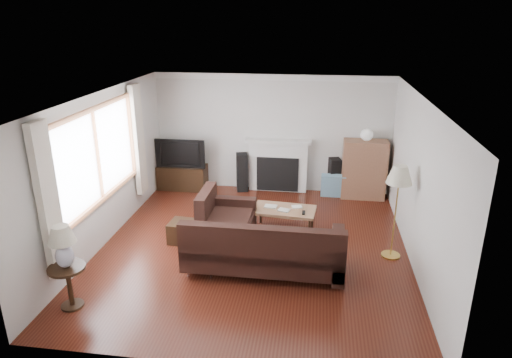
# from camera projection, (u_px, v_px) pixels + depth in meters

# --- Properties ---
(room) EXTENTS (5.10, 5.60, 2.54)m
(room) POSITION_uv_depth(u_px,v_px,m) (253.00, 177.00, 7.16)
(room) COLOR #481A10
(room) RESTS_ON ground
(window) EXTENTS (0.12, 2.74, 1.54)m
(window) POSITION_uv_depth(u_px,v_px,m) (98.00, 156.00, 7.19)
(window) COLOR #945A37
(window) RESTS_ON room
(curtain_near) EXTENTS (0.10, 0.35, 2.10)m
(curtain_near) POSITION_uv_depth(u_px,v_px,m) (48.00, 202.00, 5.82)
(curtain_near) COLOR silver
(curtain_near) RESTS_ON room
(curtain_far) EXTENTS (0.10, 0.35, 2.10)m
(curtain_far) POSITION_uv_depth(u_px,v_px,m) (138.00, 140.00, 8.65)
(curtain_far) COLOR silver
(curtain_far) RESTS_ON room
(fireplace) EXTENTS (1.40, 0.26, 1.15)m
(fireplace) POSITION_uv_depth(u_px,v_px,m) (278.00, 165.00, 9.82)
(fireplace) COLOR white
(fireplace) RESTS_ON room
(tv_stand) EXTENTS (1.05, 0.47, 0.53)m
(tv_stand) POSITION_uv_depth(u_px,v_px,m) (183.00, 177.00, 10.06)
(tv_stand) COLOR black
(tv_stand) RESTS_ON ground
(television) EXTENTS (1.08, 0.14, 0.62)m
(television) POSITION_uv_depth(u_px,v_px,m) (182.00, 152.00, 9.86)
(television) COLOR black
(television) RESTS_ON tv_stand
(speaker_left) EXTENTS (0.29, 0.33, 0.83)m
(speaker_left) POSITION_uv_depth(u_px,v_px,m) (242.00, 172.00, 9.90)
(speaker_left) COLOR black
(speaker_left) RESTS_ON ground
(speaker_right) EXTENTS (0.28, 0.31, 0.81)m
(speaker_right) POSITION_uv_depth(u_px,v_px,m) (334.00, 177.00, 9.64)
(speaker_right) COLOR black
(speaker_right) RESTS_ON ground
(bookshelf) EXTENTS (0.89, 0.42, 1.23)m
(bookshelf) POSITION_uv_depth(u_px,v_px,m) (364.00, 169.00, 9.45)
(bookshelf) COLOR #8B5B40
(bookshelf) RESTS_ON ground
(globe_lamp) EXTENTS (0.25, 0.25, 0.25)m
(globe_lamp) POSITION_uv_depth(u_px,v_px,m) (367.00, 135.00, 9.20)
(globe_lamp) COLOR white
(globe_lamp) RESTS_ON bookshelf
(sectional_sofa) EXTENTS (2.56, 1.87, 0.83)m
(sectional_sofa) POSITION_uv_depth(u_px,v_px,m) (264.00, 246.00, 6.77)
(sectional_sofa) COLOR black
(sectional_sofa) RESTS_ON ground
(coffee_table) EXTENTS (1.14, 0.69, 0.43)m
(coffee_table) POSITION_uv_depth(u_px,v_px,m) (284.00, 220.00, 8.10)
(coffee_table) COLOR #956847
(coffee_table) RESTS_ON ground
(footstool) EXTENTS (0.45, 0.45, 0.36)m
(footstool) POSITION_uv_depth(u_px,v_px,m) (183.00, 232.00, 7.73)
(footstool) COLOR black
(footstool) RESTS_ON ground
(floor_lamp) EXTENTS (0.47, 0.47, 1.53)m
(floor_lamp) POSITION_uv_depth(u_px,v_px,m) (395.00, 213.00, 7.05)
(floor_lamp) COLOR gold
(floor_lamp) RESTS_ON ground
(side_table) EXTENTS (0.48, 0.48, 0.60)m
(side_table) POSITION_uv_depth(u_px,v_px,m) (70.00, 287.00, 5.96)
(side_table) COLOR black
(side_table) RESTS_ON ground
(table_lamp) EXTENTS (0.35, 0.35, 0.57)m
(table_lamp) POSITION_uv_depth(u_px,v_px,m) (63.00, 247.00, 5.76)
(table_lamp) COLOR silver
(table_lamp) RESTS_ON side_table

